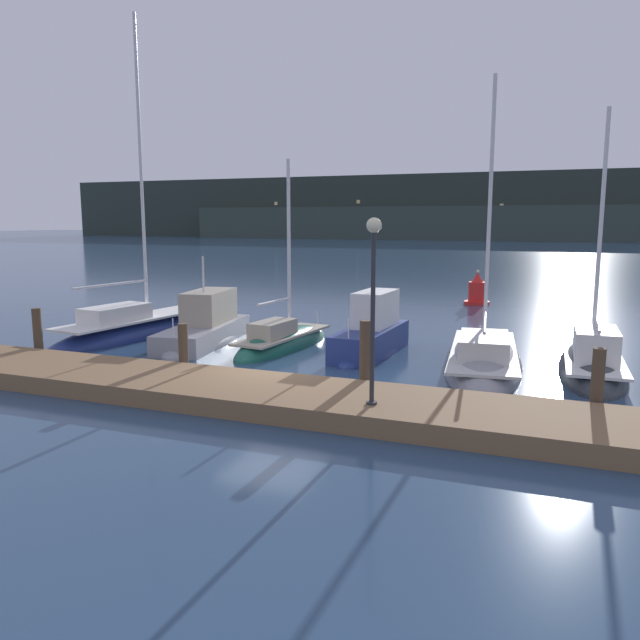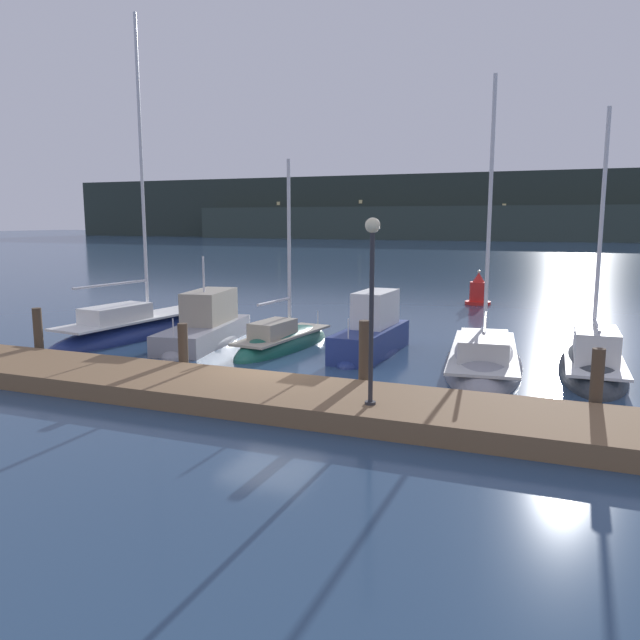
{
  "view_description": "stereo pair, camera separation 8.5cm",
  "coord_description": "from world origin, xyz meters",
  "views": [
    {
      "loc": [
        7.23,
        -14.84,
        4.39
      ],
      "look_at": [
        0.0,
        3.58,
        1.2
      ],
      "focal_mm": 35.0,
      "sensor_mm": 36.0,
      "label": 1
    },
    {
      "loc": [
        7.31,
        -14.81,
        4.39
      ],
      "look_at": [
        0.0,
        3.58,
        1.2
      ],
      "focal_mm": 35.0,
      "sensor_mm": 36.0,
      "label": 2
    }
  ],
  "objects": [
    {
      "name": "channel_buoy",
      "position": [
        3.04,
        18.39,
        0.65
      ],
      "size": [
        1.32,
        1.32,
        1.8
      ],
      "color": "red",
      "rests_on": "ground"
    },
    {
      "name": "sailboat_berth_3",
      "position": [
        -1.7,
        4.35,
        0.09
      ],
      "size": [
        2.1,
        5.71,
        7.11
      ],
      "color": "#195647",
      "rests_on": "ground"
    },
    {
      "name": "hillside_backdrop",
      "position": [
        -0.81,
        132.31,
        6.72
      ],
      "size": [
        240.0,
        23.0,
        14.58
      ],
      "color": "#28332D",
      "rests_on": "ground"
    },
    {
      "name": "sailboat_berth_5",
      "position": [
        5.1,
        4.17,
        0.09
      ],
      "size": [
        3.13,
        7.97,
        9.37
      ],
      "color": "gray",
      "rests_on": "ground"
    },
    {
      "name": "mooring_pile_1",
      "position": [
        -2.69,
        -0.17,
        0.75
      ],
      "size": [
        0.28,
        0.28,
        1.5
      ],
      "primitive_type": "cylinder",
      "color": "#4C3D2D",
      "rests_on": "ground"
    },
    {
      "name": "dock_lamppost",
      "position": [
        3.51,
        -2.32,
        3.12
      ],
      "size": [
        0.32,
        0.32,
        3.99
      ],
      "color": "#2D2D33",
      "rests_on": "dock"
    },
    {
      "name": "ground_plane",
      "position": [
        0.0,
        0.0,
        0.0
      ],
      "size": [
        400.0,
        400.0,
        0.0
      ],
      "primitive_type": "plane",
      "color": "navy"
    },
    {
      "name": "sailboat_berth_6",
      "position": [
        8.16,
        4.49,
        0.13
      ],
      "size": [
        1.99,
        6.51,
        8.27
      ],
      "color": "#2D3338",
      "rests_on": "ground"
    },
    {
      "name": "mooring_pile_0",
      "position": [
        -8.06,
        -0.17,
        0.83
      ],
      "size": [
        0.28,
        0.28,
        1.66
      ],
      "primitive_type": "cylinder",
      "color": "#4C3D2D",
      "rests_on": "ground"
    },
    {
      "name": "dock",
      "position": [
        0.0,
        -1.82,
        0.23
      ],
      "size": [
        24.94,
        2.8,
        0.45
      ],
      "primitive_type": "cube",
      "color": "brown",
      "rests_on": "ground"
    },
    {
      "name": "mooring_pile_2",
      "position": [
        2.69,
        -0.17,
        0.95
      ],
      "size": [
        0.28,
        0.28,
        1.91
      ],
      "primitive_type": "cylinder",
      "color": "#4C3D2D",
      "rests_on": "ground"
    },
    {
      "name": "mooring_pile_3",
      "position": [
        8.06,
        -0.17,
        0.8
      ],
      "size": [
        0.28,
        0.28,
        1.61
      ],
      "primitive_type": "cylinder",
      "color": "#4C3D2D",
      "rests_on": "ground"
    },
    {
      "name": "motorboat_berth_2",
      "position": [
        -4.66,
        4.13,
        0.3
      ],
      "size": [
        2.73,
        6.03,
        3.73
      ],
      "color": "gray",
      "rests_on": "ground"
    },
    {
      "name": "motorboat_berth_4",
      "position": [
        1.43,
        4.57,
        0.41
      ],
      "size": [
        1.7,
        4.8,
        3.68
      ],
      "color": "navy",
      "rests_on": "ground"
    },
    {
      "name": "sailboat_berth_1",
      "position": [
        -7.85,
        4.28,
        0.15
      ],
      "size": [
        2.99,
        8.23,
        12.43
      ],
      "color": "navy",
      "rests_on": "ground"
    }
  ]
}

